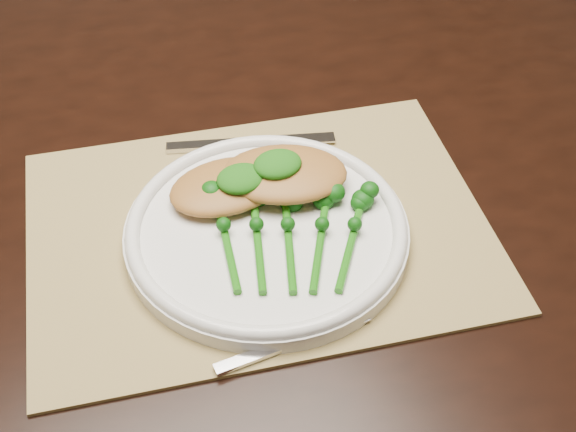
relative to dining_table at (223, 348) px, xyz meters
name	(u,v)px	position (x,y,z in m)	size (l,w,h in m)	color
dining_table	(223,348)	(0.00, 0.00, 0.00)	(1.73, 1.16, 0.75)	black
placemat	(259,228)	(0.02, -0.13, 0.38)	(0.49, 0.36, 0.00)	#9C864F
dinner_plate	(267,230)	(0.02, -0.15, 0.39)	(0.30, 0.30, 0.03)	silver
knife	(235,144)	(0.04, 0.01, 0.38)	(0.20, 0.07, 0.01)	silver
fork	(303,338)	(0.00, -0.29, 0.38)	(0.16, 0.02, 0.00)	silver
chicken_fillet_left	(226,186)	(0.00, -0.09, 0.41)	(0.13, 0.09, 0.03)	#AA7131
chicken_fillet_right	(284,174)	(0.06, -0.10, 0.41)	(0.14, 0.10, 0.03)	#AA7131
pesto_dollop_left	(241,179)	(0.01, -0.10, 0.42)	(0.05, 0.05, 0.02)	#0F480A
pesto_dollop_right	(278,164)	(0.05, -0.10, 0.43)	(0.05, 0.05, 0.02)	#0F480A
broccolini_bundle	(289,244)	(0.03, -0.19, 0.40)	(0.20, 0.21, 0.04)	#17610C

